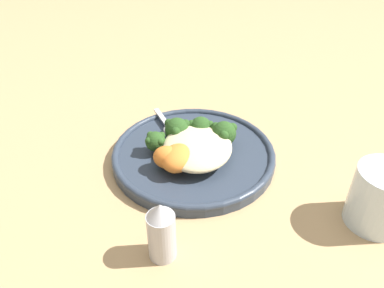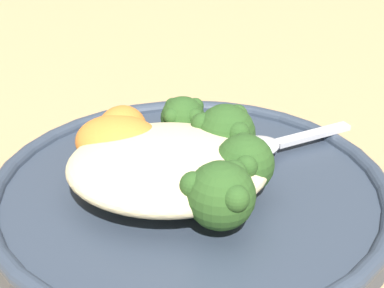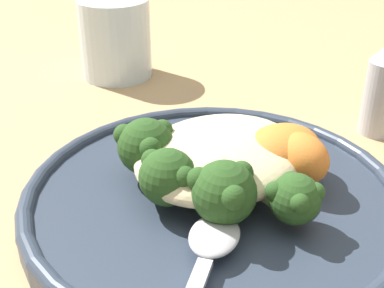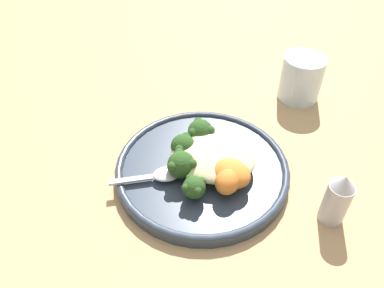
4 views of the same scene
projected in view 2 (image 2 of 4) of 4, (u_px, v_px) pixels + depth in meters
ground_plane at (169, 209)px, 0.44m from camera, size 4.00×4.00×0.00m
plate at (190, 197)px, 0.43m from camera, size 0.27×0.27×0.02m
quinoa_mound at (170, 166)px, 0.41m from camera, size 0.13×0.11×0.03m
broccoli_stalk_0 at (209, 190)px, 0.38m from camera, size 0.08×0.10×0.04m
broccoli_stalk_1 at (233, 165)px, 0.41m from camera, size 0.09×0.05×0.04m
broccoli_stalk_2 at (217, 137)px, 0.44m from camera, size 0.08×0.06×0.04m
broccoli_stalk_3 at (179, 126)px, 0.47m from camera, size 0.04×0.09×0.03m
sweet_potato_chunk_0 at (122, 132)px, 0.45m from camera, size 0.04×0.05×0.04m
sweet_potato_chunk_1 at (119, 142)px, 0.44m from camera, size 0.07×0.06×0.04m
spoon at (263, 145)px, 0.46m from camera, size 0.10×0.07×0.01m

